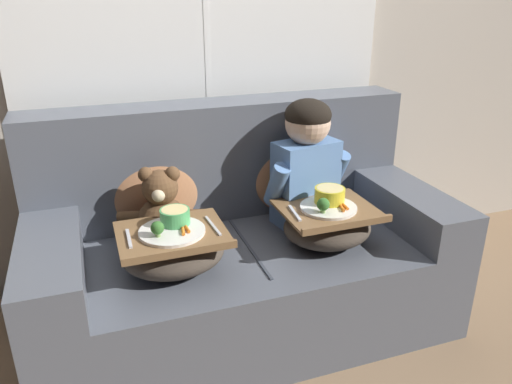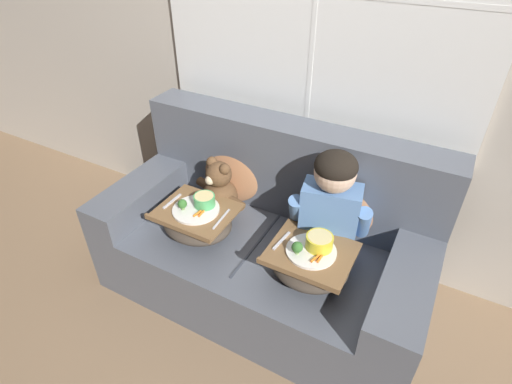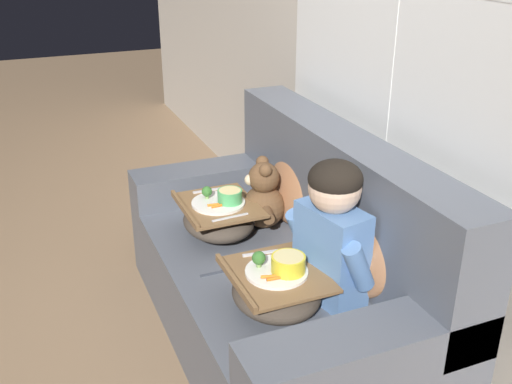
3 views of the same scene
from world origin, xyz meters
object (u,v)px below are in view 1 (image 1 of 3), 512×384
at_px(throw_pillow_behind_teddy, 155,187).
at_px(lap_tray_child, 327,223).
at_px(couch, 239,248).
at_px(lap_tray_teddy, 173,249).
at_px(throw_pillow_behind_child, 292,170).
at_px(child_figure, 307,157).
at_px(teddy_bear, 162,212).

xyz_separation_m(throw_pillow_behind_teddy, lap_tray_child, (0.64, -0.37, -0.11)).
bearing_deg(couch, throw_pillow_behind_teddy, 152.27).
distance_m(throw_pillow_behind_teddy, lap_tray_child, 0.75).
xyz_separation_m(lap_tray_child, lap_tray_teddy, (-0.64, 0.00, -0.00)).
bearing_deg(couch, lap_tray_child, -32.31).
relative_size(throw_pillow_behind_teddy, lap_tray_teddy, 1.01).
height_order(throw_pillow_behind_child, lap_tray_teddy, throw_pillow_behind_child).
height_order(child_figure, teddy_bear, child_figure).
xyz_separation_m(couch, lap_tray_child, (0.32, -0.20, 0.16)).
distance_m(throw_pillow_behind_teddy, child_figure, 0.67).
xyz_separation_m(throw_pillow_behind_teddy, lap_tray_teddy, (0.00, -0.37, -0.11)).
xyz_separation_m(child_figure, teddy_bear, (-0.64, -0.00, -0.17)).
height_order(throw_pillow_behind_teddy, teddy_bear, throw_pillow_behind_teddy).
bearing_deg(lap_tray_teddy, couch, 32.40).
distance_m(couch, throw_pillow_behind_teddy, 0.45).
relative_size(couch, teddy_bear, 4.76).
xyz_separation_m(throw_pillow_behind_child, teddy_bear, (-0.64, -0.15, -0.05)).
xyz_separation_m(throw_pillow_behind_child, throw_pillow_behind_teddy, (-0.64, 0.00, 0.00)).
bearing_deg(throw_pillow_behind_child, lap_tray_child, -89.88).
height_order(throw_pillow_behind_teddy, child_figure, child_figure).
height_order(throw_pillow_behind_child, lap_tray_child, throw_pillow_behind_child).
distance_m(throw_pillow_behind_teddy, lap_tray_teddy, 0.39).
relative_size(couch, child_figure, 3.06).
bearing_deg(throw_pillow_behind_child, throw_pillow_behind_teddy, 180.00).
xyz_separation_m(child_figure, lap_tray_teddy, (-0.64, -0.22, -0.22)).
relative_size(lap_tray_child, lap_tray_teddy, 0.96).
bearing_deg(lap_tray_child, teddy_bear, 161.09).
bearing_deg(throw_pillow_behind_child, child_figure, -89.92).
xyz_separation_m(couch, throw_pillow_behind_teddy, (-0.32, 0.17, 0.27)).
relative_size(child_figure, teddy_bear, 1.55).
height_order(teddy_bear, lap_tray_teddy, teddy_bear).
distance_m(throw_pillow_behind_child, child_figure, 0.19).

